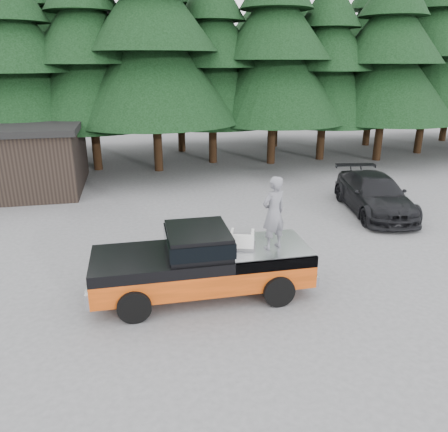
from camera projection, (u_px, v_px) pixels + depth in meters
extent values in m
plane|color=#545456|center=(229.00, 287.00, 12.45)|extent=(120.00, 120.00, 0.00)
cube|color=black|center=(198.00, 240.00, 11.52)|extent=(1.66, 1.90, 0.59)
cube|color=silver|center=(242.00, 240.00, 11.74)|extent=(0.75, 0.68, 0.43)
imported|color=slate|center=(274.00, 213.00, 11.43)|extent=(0.85, 0.71, 1.99)
imported|color=black|center=(374.00, 194.00, 18.35)|extent=(2.99, 5.68, 1.57)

